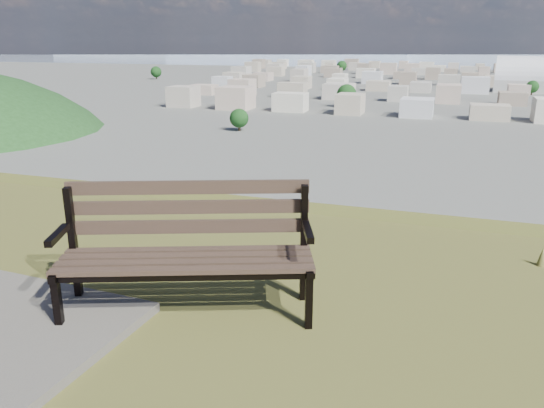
% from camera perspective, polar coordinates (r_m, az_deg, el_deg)
% --- Properties ---
extents(park_bench, '(1.95, 1.21, 0.98)m').
position_cam_1_polar(park_bench, '(4.04, -9.11, -4.13)').
color(park_bench, '#463328').
rests_on(park_bench, hilltop_mesa).
extents(city_blocks, '(395.00, 361.00, 7.00)m').
position_cam_1_polar(city_blocks, '(397.04, 18.73, 12.99)').
color(city_blocks, '#BFB4A8').
rests_on(city_blocks, ground).
extents(city_trees, '(406.52, 387.20, 9.98)m').
position_cam_1_polar(city_trees, '(322.86, 13.84, 12.84)').
color(city_trees, '#322719').
rests_on(city_trees, ground).
extents(bay_water, '(2400.00, 700.00, 0.12)m').
position_cam_1_polar(bay_water, '(902.30, 19.02, 14.65)').
color(bay_water, '#8C9EB2').
rests_on(bay_water, ground).
extents(far_hills, '(2050.00, 340.00, 60.00)m').
position_cam_1_polar(far_hills, '(1406.20, 16.64, 16.52)').
color(far_hills, '#A5B5CD').
rests_on(far_hills, ground).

